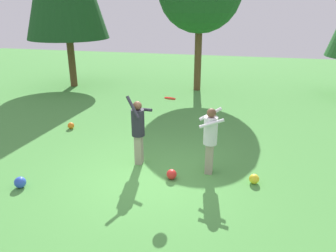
{
  "coord_description": "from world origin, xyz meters",
  "views": [
    {
      "loc": [
        2.06,
        -6.91,
        4.08
      ],
      "look_at": [
        0.3,
        0.83,
        1.05
      ],
      "focal_mm": 34.92,
      "sensor_mm": 36.0,
      "label": 1
    }
  ],
  "objects": [
    {
      "name": "ball_blue",
      "position": [
        -2.78,
        -1.2,
        0.13
      ],
      "size": [
        0.27,
        0.27,
        0.27
      ],
      "primitive_type": "sphere",
      "color": "blue",
      "rests_on": "ground_plane"
    },
    {
      "name": "frisbee",
      "position": [
        0.46,
        0.31,
        1.95
      ],
      "size": [
        0.29,
        0.28,
        0.14
      ],
      "color": "red"
    },
    {
      "name": "ball_yellow",
      "position": [
        2.55,
        0.2,
        0.12
      ],
      "size": [
        0.24,
        0.24,
        0.24
      ],
      "primitive_type": "sphere",
      "color": "yellow",
      "rests_on": "ground_plane"
    },
    {
      "name": "person_catcher",
      "position": [
        1.43,
        0.49,
        1.02
      ],
      "size": [
        0.65,
        0.57,
        1.72
      ],
      "rotation": [
        0.0,
        0.0,
        -2.96
      ],
      "color": "gray",
      "rests_on": "ground_plane"
    },
    {
      "name": "person_thrower",
      "position": [
        -0.45,
        0.6,
        1.04
      ],
      "size": [
        0.61,
        0.6,
        1.92
      ],
      "rotation": [
        0.0,
        0.0,
        -0.3
      ],
      "color": "gray",
      "rests_on": "ground_plane"
    },
    {
      "name": "ground_plane",
      "position": [
        0.0,
        0.0,
        0.0
      ],
      "size": [
        40.0,
        40.0,
        0.0
      ],
      "primitive_type": "plane",
      "color": "#4C9342"
    },
    {
      "name": "ball_red",
      "position": [
        0.58,
        -0.03,
        0.13
      ],
      "size": [
        0.25,
        0.25,
        0.25
      ],
      "primitive_type": "sphere",
      "color": "red",
      "rests_on": "ground_plane"
    },
    {
      "name": "ball_orange",
      "position": [
        -3.5,
        2.52,
        0.11
      ],
      "size": [
        0.22,
        0.22,
        0.22
      ],
      "primitive_type": "sphere",
      "color": "orange",
      "rests_on": "ground_plane"
    }
  ]
}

